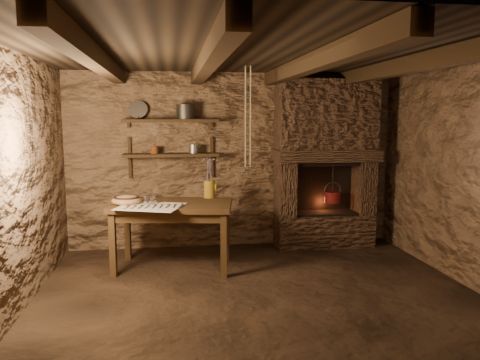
{
  "coord_description": "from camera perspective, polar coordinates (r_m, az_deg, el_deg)",
  "views": [
    {
      "loc": [
        -0.86,
        -4.41,
        1.8
      ],
      "look_at": [
        -0.07,
        0.9,
        1.07
      ],
      "focal_mm": 35.0,
      "sensor_mm": 36.0,
      "label": 1
    }
  ],
  "objects": [
    {
      "name": "wooden_bowl",
      "position": [
        5.6,
        -13.65,
        -2.44
      ],
      "size": [
        0.38,
        0.38,
        0.12
      ],
      "primitive_type": "ellipsoid",
      "rotation": [
        0.0,
        0.0,
        -0.09
      ],
      "color": "#A87648",
      "rests_on": "work_table"
    },
    {
      "name": "beam_far_right",
      "position": [
        5.03,
        20.1,
        13.07
      ],
      "size": [
        0.14,
        3.95,
        0.16
      ],
      "primitive_type": "cube",
      "color": "black",
      "rests_on": "ceiling"
    },
    {
      "name": "ceiling",
      "position": [
        4.53,
        2.61,
        15.3
      ],
      "size": [
        4.5,
        4.0,
        0.04
      ],
      "primitive_type": "cube",
      "color": "black",
      "rests_on": "back_wall"
    },
    {
      "name": "left_wall",
      "position": [
        4.66,
        -25.76,
        -0.46
      ],
      "size": [
        0.04,
        4.0,
        2.4
      ],
      "primitive_type": "cube",
      "color": "#4A3322",
      "rests_on": "floor"
    },
    {
      "name": "back_wall",
      "position": [
        6.49,
        -0.84,
        2.4
      ],
      "size": [
        4.5,
        0.04,
        2.4
      ],
      "primitive_type": "cube",
      "color": "#4A3322",
      "rests_on": "floor"
    },
    {
      "name": "tin_pan",
      "position": [
        6.36,
        -12.27,
        8.37
      ],
      "size": [
        0.27,
        0.17,
        0.24
      ],
      "primitive_type": "cylinder",
      "rotation": [
        1.26,
        0.0,
        -0.27
      ],
      "color": "#999A95",
      "rests_on": "shelf_upper"
    },
    {
      "name": "beam_mid_right",
      "position": [
        4.64,
        8.85,
        13.92
      ],
      "size": [
        0.14,
        3.95,
        0.16
      ],
      "primitive_type": "cube",
      "color": "black",
      "rests_on": "ceiling"
    },
    {
      "name": "hanging_ropes",
      "position": [
        5.53,
        0.98,
        7.7
      ],
      "size": [
        0.08,
        0.08,
        1.2
      ],
      "primitive_type": null,
      "color": "beige",
      "rests_on": "ceiling"
    },
    {
      "name": "stoneware_jug",
      "position": [
        5.86,
        -3.72,
        -0.07
      ],
      "size": [
        0.18,
        0.18,
        0.5
      ],
      "rotation": [
        0.0,
        0.0,
        0.28
      ],
      "color": "olive",
      "rests_on": "work_table"
    },
    {
      "name": "hearth",
      "position": [
        6.55,
        10.34,
        2.55
      ],
      "size": [
        1.43,
        0.51,
        2.3
      ],
      "color": "#3C291E",
      "rests_on": "floor"
    },
    {
      "name": "floor",
      "position": [
        4.84,
        2.43,
        -14.14
      ],
      "size": [
        4.5,
        4.5,
        0.0
      ],
      "primitive_type": "plane",
      "color": "black",
      "rests_on": "ground"
    },
    {
      "name": "iron_stockpot",
      "position": [
        6.25,
        -6.67,
        8.17
      ],
      "size": [
        0.25,
        0.25,
        0.17
      ],
      "primitive_type": "cylinder",
      "rotation": [
        0.0,
        0.0,
        0.1
      ],
      "color": "#2D2B28",
      "rests_on": "shelf_upper"
    },
    {
      "name": "small_kettle",
      "position": [
        6.27,
        -5.65,
        3.81
      ],
      "size": [
        0.2,
        0.18,
        0.18
      ],
      "primitive_type": null,
      "rotation": [
        0.0,
        0.0,
        -0.37
      ],
      "color": "#999A95",
      "rests_on": "shelf_lower"
    },
    {
      "name": "beam_mid_left",
      "position": [
        4.45,
        -3.93,
        14.26
      ],
      "size": [
        0.14,
        3.95,
        0.16
      ],
      "primitive_type": "cube",
      "color": "black",
      "rests_on": "ceiling"
    },
    {
      "name": "shelf_upper",
      "position": [
        6.25,
        -8.46,
        7.16
      ],
      "size": [
        1.25,
        0.3,
        0.04
      ],
      "primitive_type": "cube",
      "color": "black",
      "rests_on": "back_wall"
    },
    {
      "name": "right_wall",
      "position": [
        5.43,
        26.53,
        0.54
      ],
      "size": [
        0.04,
        4.0,
        2.4
      ],
      "primitive_type": "cube",
      "color": "#4A3322",
      "rests_on": "floor"
    },
    {
      "name": "shelf_lower",
      "position": [
        6.27,
        -8.38,
        3.04
      ],
      "size": [
        1.25,
        0.3,
        0.04
      ],
      "primitive_type": "cube",
      "color": "black",
      "rests_on": "back_wall"
    },
    {
      "name": "red_pot",
      "position": [
        6.61,
        11.2,
        -1.97
      ],
      "size": [
        0.24,
        0.24,
        0.54
      ],
      "rotation": [
        0.0,
        0.0,
        -0.1
      ],
      "color": "maroon",
      "rests_on": "hearth"
    },
    {
      "name": "front_wall",
      "position": [
        2.63,
        10.87,
        -5.65
      ],
      "size": [
        4.5,
        0.04,
        2.4
      ],
      "primitive_type": "cube",
      "color": "#4A3322",
      "rests_on": "floor"
    },
    {
      "name": "work_table",
      "position": [
        5.66,
        -8.21,
        -6.41
      ],
      "size": [
        1.5,
        1.01,
        0.79
      ],
      "rotation": [
        0.0,
        0.0,
        -0.16
      ],
      "color": "#392613",
      "rests_on": "floor"
    },
    {
      "name": "pewter_cutlery_row",
      "position": [
        5.34,
        -10.83,
        -3.13
      ],
      "size": [
        0.61,
        0.41,
        0.01
      ],
      "primitive_type": null,
      "rotation": [
        0.0,
        0.0,
        -0.36
      ],
      "color": "gray",
      "rests_on": "linen_cloth"
    },
    {
      "name": "drinking_glasses",
      "position": [
        5.49,
        -10.54,
        -2.43
      ],
      "size": [
        0.22,
        0.07,
        0.09
      ],
      "primitive_type": null,
      "color": "white",
      "rests_on": "linen_cloth"
    },
    {
      "name": "rusty_tin",
      "position": [
        6.27,
        -10.39,
        3.64
      ],
      "size": [
        0.13,
        0.13,
        0.1
      ],
      "primitive_type": "cylinder",
      "rotation": [
        0.0,
        0.0,
        0.41
      ],
      "color": "#5A2812",
      "rests_on": "shelf_lower"
    },
    {
      "name": "linen_cloth",
      "position": [
        5.37,
        -10.82,
        -3.19
      ],
      "size": [
        0.83,
        0.76,
        0.01
      ],
      "primitive_type": "cube",
      "rotation": [
        0.0,
        0.0,
        -0.36
      ],
      "color": "silver",
      "rests_on": "work_table"
    },
    {
      "name": "beam_far_left",
      "position": [
        4.49,
        -17.16,
        13.89
      ],
      "size": [
        0.14,
        3.95,
        0.16
      ],
      "primitive_type": "cube",
      "color": "black",
      "rests_on": "ceiling"
    }
  ]
}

